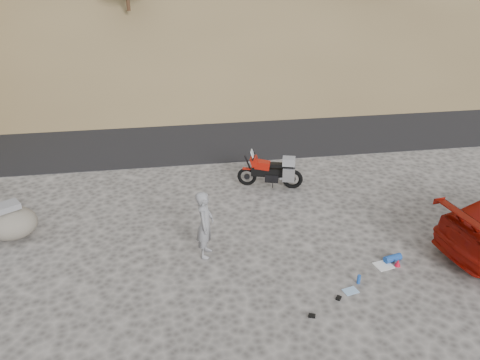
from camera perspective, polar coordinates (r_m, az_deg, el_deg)
The scene contains 13 objects.
ground at distance 11.93m, azimuth 4.58°, elevation -8.56°, with size 140.00×140.00×0.00m, color #484543.
road at distance 19.84m, azimuth -1.30°, elevation 6.34°, with size 120.00×7.00×0.05m, color black.
motorcycle at distance 14.70m, azimuth 4.05°, elevation 1.02°, with size 2.03×0.93×1.24m.
man at distance 11.79m, azimuth -4.15°, elevation -9.00°, with size 0.63×0.42×1.74m, color gray.
boulder at distance 13.54m, azimuth -26.10°, elevation -4.66°, with size 1.60×1.49×1.02m.
small_rock at distance 14.23m, azimuth -26.24°, elevation -4.31°, with size 0.75×0.70×0.39m.
gear_white_cloth at distance 11.88m, azimuth 17.09°, elevation -9.93°, with size 0.41×0.36×0.01m, color white.
gear_blue_mat at distance 12.05m, azimuth 18.12°, elevation -9.05°, with size 0.18×0.18×0.44m, color #1A48A0.
gear_bottle at distance 11.13m, azimuth 14.28°, elevation -11.65°, with size 0.08×0.08×0.22m, color #1A48A0.
gear_funnel at distance 11.93m, azimuth 18.69°, elevation -9.54°, with size 0.14×0.14×0.18m, color red.
gear_glove_a at distance 10.15m, azimuth 8.76°, elevation -16.04°, with size 0.14×0.10×0.04m, color black.
gear_glove_b at distance 10.66m, azimuth 11.92°, elevation -13.89°, with size 0.13×0.10×0.04m, color black.
gear_blue_cloth at distance 10.93m, azimuth 13.32°, elevation -13.02°, with size 0.32×0.24×0.01m, color #8DB2DA.
Camera 1 is at (-2.43, -9.47, 6.83)m, focal length 35.00 mm.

